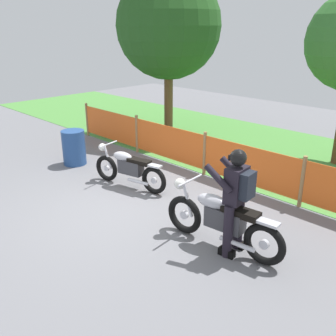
% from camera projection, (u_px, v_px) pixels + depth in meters
% --- Properties ---
extents(ground, '(24.00, 24.00, 0.02)m').
position_uv_depth(ground, '(122.00, 208.00, 7.40)').
color(ground, slate).
extents(grass_verge, '(24.00, 5.18, 0.01)m').
position_uv_depth(grass_verge, '(262.00, 150.00, 10.76)').
color(grass_verge, '#4C8C3D').
rests_on(grass_verge, ground).
extents(barrier_fence, '(9.81, 0.08, 1.05)m').
position_uv_depth(barrier_fence, '(205.00, 153.00, 8.85)').
color(barrier_fence, '#997547').
rests_on(barrier_fence, ground).
extents(tree_leftmost, '(3.24, 3.24, 4.96)m').
position_uv_depth(tree_leftmost, '(169.00, 26.00, 11.50)').
color(tree_leftmost, brown).
rests_on(tree_leftmost, ground).
extents(motorcycle_lead, '(1.90, 0.64, 0.91)m').
position_uv_depth(motorcycle_lead, '(129.00, 168.00, 8.21)').
color(motorcycle_lead, black).
rests_on(motorcycle_lead, ground).
extents(motorcycle_trailing, '(2.13, 0.63, 1.01)m').
position_uv_depth(motorcycle_trailing, '(221.00, 220.00, 5.92)').
color(motorcycle_trailing, black).
rests_on(motorcycle_trailing, ground).
extents(rider_trailing, '(0.71, 0.59, 1.69)m').
position_uv_depth(rider_trailing, '(236.00, 197.00, 5.63)').
color(rider_trailing, black).
rests_on(rider_trailing, ground).
extents(oil_drum, '(0.58, 0.58, 0.88)m').
position_uv_depth(oil_drum, '(74.00, 147.00, 9.59)').
color(oil_drum, navy).
rests_on(oil_drum, ground).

